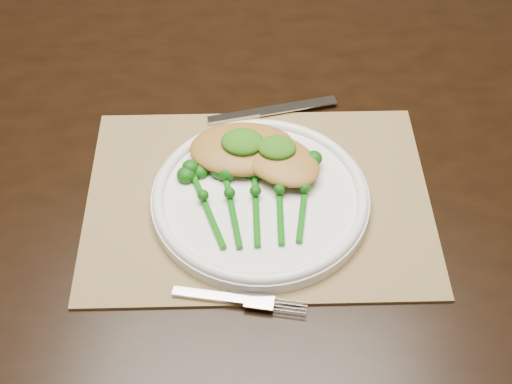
# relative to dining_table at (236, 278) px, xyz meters

# --- Properties ---
(dining_table) EXTENTS (1.72, 1.14, 0.75)m
(dining_table) POSITION_rel_dining_table_xyz_m (0.00, 0.00, 0.00)
(dining_table) COLOR black
(dining_table) RESTS_ON ground
(placemat) EXTENTS (0.48, 0.37, 0.00)m
(placemat) POSITION_rel_dining_table_xyz_m (0.05, -0.13, 0.37)
(placemat) COLOR olive
(placemat) RESTS_ON dining_table
(dinner_plate) EXTENTS (0.28, 0.28, 0.03)m
(dinner_plate) POSITION_rel_dining_table_xyz_m (0.05, -0.14, 0.39)
(dinner_plate) COLOR white
(dinner_plate) RESTS_ON placemat
(knife) EXTENTS (0.19, 0.08, 0.01)m
(knife) POSITION_rel_dining_table_xyz_m (0.04, 0.03, 0.38)
(knife) COLOR silver
(knife) RESTS_ON placemat
(fork) EXTENTS (0.16, 0.03, 0.00)m
(fork) POSITION_rel_dining_table_xyz_m (0.05, -0.29, 0.38)
(fork) COLOR silver
(fork) RESTS_ON placemat
(chicken_fillet_left) EXTENTS (0.15, 0.11, 0.03)m
(chicken_fillet_left) POSITION_rel_dining_table_xyz_m (0.03, -0.07, 0.41)
(chicken_fillet_left) COLOR #A67730
(chicken_fillet_left) RESTS_ON dinner_plate
(chicken_fillet_right) EXTENTS (0.14, 0.13, 0.02)m
(chicken_fillet_right) POSITION_rel_dining_table_xyz_m (0.08, -0.09, 0.41)
(chicken_fillet_right) COLOR #A67730
(chicken_fillet_right) RESTS_ON dinner_plate
(pesto_dollop_left) EXTENTS (0.06, 0.05, 0.02)m
(pesto_dollop_left) POSITION_rel_dining_table_xyz_m (0.03, -0.08, 0.42)
(pesto_dollop_left) COLOR #1B4C0A
(pesto_dollop_left) RESTS_ON chicken_fillet_left
(pesto_dollop_right) EXTENTS (0.05, 0.04, 0.02)m
(pesto_dollop_right) POSITION_rel_dining_table_xyz_m (0.07, -0.08, 0.43)
(pesto_dollop_right) COLOR #1B4C0A
(pesto_dollop_right) RESTS_ON chicken_fillet_right
(broccolini_bundle) EXTENTS (0.17, 0.18, 0.04)m
(broccolini_bundle) POSITION_rel_dining_table_xyz_m (0.05, -0.16, 0.40)
(broccolini_bundle) COLOR #0E590B
(broccolini_bundle) RESTS_ON dinner_plate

